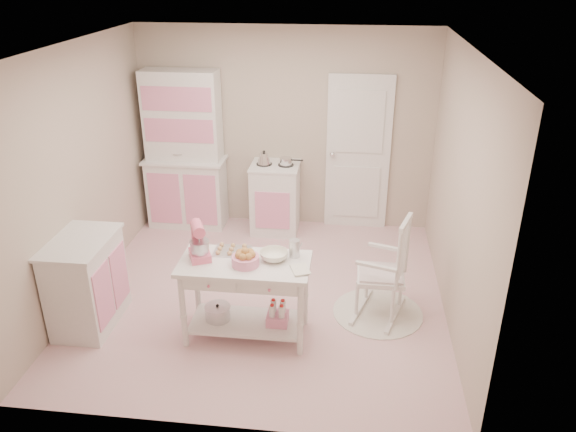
{
  "coord_description": "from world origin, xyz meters",
  "views": [
    {
      "loc": [
        0.86,
        -5.1,
        3.33
      ],
      "look_at": [
        0.28,
        -0.21,
        1.05
      ],
      "focal_mm": 35.0,
      "sensor_mm": 36.0,
      "label": 1
    }
  ],
  "objects_px": {
    "hutch": "(184,151)",
    "bread_basket": "(246,261)",
    "stove": "(275,198)",
    "work_table": "(246,299)",
    "base_cabinet": "(87,282)",
    "stand_mixer": "(199,242)",
    "rocking_chair": "(381,266)"
  },
  "relations": [
    {
      "from": "stove",
      "to": "stand_mixer",
      "type": "relative_size",
      "value": 2.71
    },
    {
      "from": "hutch",
      "to": "work_table",
      "type": "relative_size",
      "value": 1.73
    },
    {
      "from": "stove",
      "to": "work_table",
      "type": "relative_size",
      "value": 0.77
    },
    {
      "from": "base_cabinet",
      "to": "rocking_chair",
      "type": "relative_size",
      "value": 0.84
    },
    {
      "from": "work_table",
      "to": "stand_mixer",
      "type": "xyz_separation_m",
      "value": [
        -0.42,
        0.02,
        0.57
      ]
    },
    {
      "from": "bread_basket",
      "to": "rocking_chair",
      "type": "bearing_deg",
      "value": 23.97
    },
    {
      "from": "work_table",
      "to": "stand_mixer",
      "type": "distance_m",
      "value": 0.71
    },
    {
      "from": "base_cabinet",
      "to": "hutch",
      "type": "bearing_deg",
      "value": 82.0
    },
    {
      "from": "base_cabinet",
      "to": "work_table",
      "type": "distance_m",
      "value": 1.57
    },
    {
      "from": "hutch",
      "to": "work_table",
      "type": "bearing_deg",
      "value": -62.35
    },
    {
      "from": "base_cabinet",
      "to": "stand_mixer",
      "type": "height_order",
      "value": "stand_mixer"
    },
    {
      "from": "work_table",
      "to": "stand_mixer",
      "type": "height_order",
      "value": "stand_mixer"
    },
    {
      "from": "rocking_chair",
      "to": "bread_basket",
      "type": "height_order",
      "value": "rocking_chair"
    },
    {
      "from": "hutch",
      "to": "base_cabinet",
      "type": "relative_size",
      "value": 2.26
    },
    {
      "from": "stove",
      "to": "rocking_chair",
      "type": "relative_size",
      "value": 0.84
    },
    {
      "from": "hutch",
      "to": "stand_mixer",
      "type": "distance_m",
      "value": 2.49
    },
    {
      "from": "hutch",
      "to": "rocking_chair",
      "type": "bearing_deg",
      "value": -36.6
    },
    {
      "from": "stove",
      "to": "rocking_chair",
      "type": "xyz_separation_m",
      "value": [
        1.31,
        -1.82,
        0.09
      ]
    },
    {
      "from": "base_cabinet",
      "to": "bread_basket",
      "type": "xyz_separation_m",
      "value": [
        1.59,
        -0.07,
        0.39
      ]
    },
    {
      "from": "base_cabinet",
      "to": "rocking_chair",
      "type": "bearing_deg",
      "value": 9.76
    },
    {
      "from": "work_table",
      "to": "rocking_chair",
      "type": "bearing_deg",
      "value": 21.71
    },
    {
      "from": "hutch",
      "to": "bread_basket",
      "type": "bearing_deg",
      "value": -62.46
    },
    {
      "from": "hutch",
      "to": "work_table",
      "type": "height_order",
      "value": "hutch"
    },
    {
      "from": "stove",
      "to": "work_table",
      "type": "xyz_separation_m",
      "value": [
        0.04,
        -2.32,
        -0.06
      ]
    },
    {
      "from": "base_cabinet",
      "to": "work_table",
      "type": "relative_size",
      "value": 0.77
    },
    {
      "from": "stove",
      "to": "stand_mixer",
      "type": "xyz_separation_m",
      "value": [
        -0.38,
        -2.3,
        0.51
      ]
    },
    {
      "from": "hutch",
      "to": "base_cabinet",
      "type": "bearing_deg",
      "value": -98.0
    },
    {
      "from": "stove",
      "to": "bread_basket",
      "type": "relative_size",
      "value": 3.68
    },
    {
      "from": "hutch",
      "to": "work_table",
      "type": "xyz_separation_m",
      "value": [
        1.24,
        -2.37,
        -0.64
      ]
    },
    {
      "from": "work_table",
      "to": "bread_basket",
      "type": "xyz_separation_m",
      "value": [
        0.02,
        -0.05,
        0.45
      ]
    },
    {
      "from": "rocking_chair",
      "to": "stand_mixer",
      "type": "relative_size",
      "value": 3.24
    },
    {
      "from": "hutch",
      "to": "bread_basket",
      "type": "height_order",
      "value": "hutch"
    }
  ]
}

